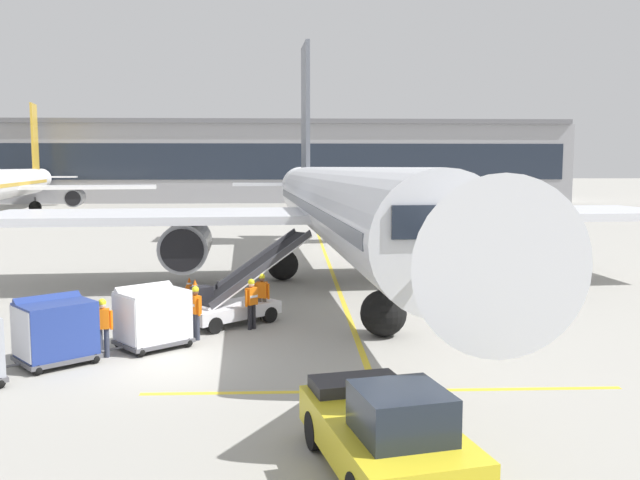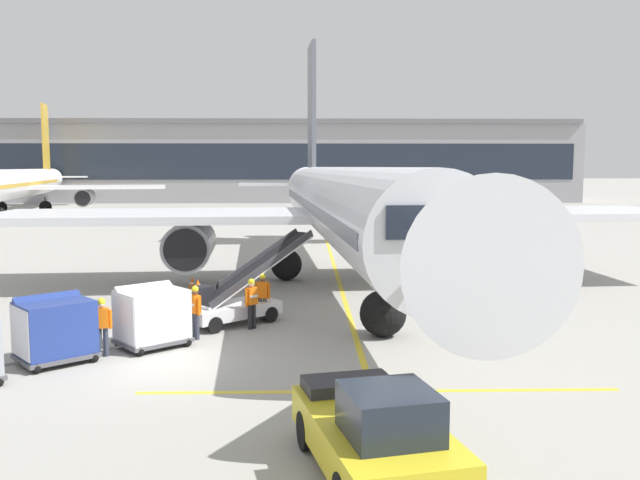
{
  "view_description": "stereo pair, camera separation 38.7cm",
  "coord_description": "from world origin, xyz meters",
  "px_view_note": "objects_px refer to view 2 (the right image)",
  "views": [
    {
      "loc": [
        3.63,
        -18.21,
        5.54
      ],
      "look_at": [
        4.54,
        4.28,
        3.07
      ],
      "focal_mm": 37.65,
      "sensor_mm": 36.0,
      "label": 1
    },
    {
      "loc": [
        4.02,
        -18.22,
        5.54
      ],
      "look_at": [
        4.54,
        4.28,
        3.07
      ],
      "focal_mm": 37.65,
      "sensor_mm": 36.0,
      "label": 2
    }
  ],
  "objects_px": {
    "baggage_cart_lead": "(151,315)",
    "ground_crew_marshaller": "(102,323)",
    "baggage_cart_second": "(54,328)",
    "safety_cone_engine_keepout": "(192,284)",
    "pushback_tug": "(376,432)",
    "safety_cone_wingtip": "(198,287)",
    "ground_crew_wingwalker": "(195,309)",
    "parked_airplane": "(342,206)",
    "ground_crew_by_carts": "(252,300)",
    "distant_airplane": "(21,184)",
    "ground_crew_by_loader": "(263,294)",
    "belt_loader": "(236,298)"
  },
  "relations": [
    {
      "from": "parked_airplane",
      "to": "safety_cone_wingtip",
      "type": "bearing_deg",
      "value": -154.43
    },
    {
      "from": "pushback_tug",
      "to": "distant_airplane",
      "type": "height_order",
      "value": "distant_airplane"
    },
    {
      "from": "distant_airplane",
      "to": "ground_crew_wingwalker",
      "type": "bearing_deg",
      "value": -63.0
    },
    {
      "from": "baggage_cart_lead",
      "to": "pushback_tug",
      "type": "distance_m",
      "value": 10.71
    },
    {
      "from": "ground_crew_by_carts",
      "to": "ground_crew_wingwalker",
      "type": "height_order",
      "value": "same"
    },
    {
      "from": "baggage_cart_second",
      "to": "safety_cone_engine_keepout",
      "type": "height_order",
      "value": "baggage_cart_second"
    },
    {
      "from": "baggage_cart_second",
      "to": "ground_crew_by_carts",
      "type": "distance_m",
      "value": 6.53
    },
    {
      "from": "safety_cone_engine_keepout",
      "to": "distant_airplane",
      "type": "height_order",
      "value": "distant_airplane"
    },
    {
      "from": "ground_crew_marshaller",
      "to": "safety_cone_wingtip",
      "type": "distance_m",
      "value": 9.63
    },
    {
      "from": "belt_loader",
      "to": "baggage_cart_lead",
      "type": "height_order",
      "value": "belt_loader"
    },
    {
      "from": "safety_cone_wingtip",
      "to": "ground_crew_marshaller",
      "type": "bearing_deg",
      "value": -97.62
    },
    {
      "from": "baggage_cart_lead",
      "to": "safety_cone_engine_keepout",
      "type": "xyz_separation_m",
      "value": [
        -0.28,
        9.25,
        -0.68
      ]
    },
    {
      "from": "baggage_cart_lead",
      "to": "safety_cone_wingtip",
      "type": "distance_m",
      "value": 8.49
    },
    {
      "from": "parked_airplane",
      "to": "ground_crew_marshaller",
      "type": "bearing_deg",
      "value": -121.44
    },
    {
      "from": "ground_crew_by_carts",
      "to": "distant_airplane",
      "type": "xyz_separation_m",
      "value": [
        -31.78,
        57.72,
        2.52
      ]
    },
    {
      "from": "baggage_cart_lead",
      "to": "safety_cone_engine_keepout",
      "type": "height_order",
      "value": "baggage_cart_lead"
    },
    {
      "from": "belt_loader",
      "to": "baggage_cart_second",
      "type": "distance_m",
      "value": 6.67
    },
    {
      "from": "ground_crew_marshaller",
      "to": "safety_cone_wingtip",
      "type": "bearing_deg",
      "value": 82.38
    },
    {
      "from": "pushback_tug",
      "to": "safety_cone_wingtip",
      "type": "xyz_separation_m",
      "value": [
        -5.91,
        17.34,
        -0.49
      ]
    },
    {
      "from": "baggage_cart_lead",
      "to": "ground_crew_by_carts",
      "type": "bearing_deg",
      "value": 37.2
    },
    {
      "from": "parked_airplane",
      "to": "ground_crew_marshaller",
      "type": "distance_m",
      "value": 15.01
    },
    {
      "from": "belt_loader",
      "to": "safety_cone_engine_keepout",
      "type": "bearing_deg",
      "value": 112.89
    },
    {
      "from": "ground_crew_by_loader",
      "to": "safety_cone_engine_keepout",
      "type": "relative_size",
      "value": 2.65
    },
    {
      "from": "ground_crew_by_loader",
      "to": "ground_crew_by_carts",
      "type": "height_order",
      "value": "same"
    },
    {
      "from": "ground_crew_by_carts",
      "to": "distant_airplane",
      "type": "height_order",
      "value": "distant_airplane"
    },
    {
      "from": "baggage_cart_lead",
      "to": "distant_airplane",
      "type": "xyz_separation_m",
      "value": [
        -28.87,
        59.93,
        2.52
      ]
    },
    {
      "from": "belt_loader",
      "to": "distant_airplane",
      "type": "xyz_separation_m",
      "value": [
        -31.16,
        56.78,
        2.63
      ]
    },
    {
      "from": "safety_cone_engine_keepout",
      "to": "safety_cone_wingtip",
      "type": "bearing_deg",
      "value": -65.06
    },
    {
      "from": "safety_cone_wingtip",
      "to": "ground_crew_by_carts",
      "type": "bearing_deg",
      "value": -65.63
    },
    {
      "from": "belt_loader",
      "to": "baggage_cart_lead",
      "type": "relative_size",
      "value": 1.84
    },
    {
      "from": "pushback_tug",
      "to": "ground_crew_by_carts",
      "type": "relative_size",
      "value": 2.73
    },
    {
      "from": "belt_loader",
      "to": "pushback_tug",
      "type": "bearing_deg",
      "value": -72.91
    },
    {
      "from": "pushback_tug",
      "to": "ground_crew_by_carts",
      "type": "height_order",
      "value": "pushback_tug"
    },
    {
      "from": "baggage_cart_lead",
      "to": "pushback_tug",
      "type": "relative_size",
      "value": 0.54
    },
    {
      "from": "parked_airplane",
      "to": "pushback_tug",
      "type": "xyz_separation_m",
      "value": [
        -0.52,
        -20.42,
        -2.85
      ]
    },
    {
      "from": "pushback_tug",
      "to": "ground_crew_wingwalker",
      "type": "relative_size",
      "value": 2.73
    },
    {
      "from": "baggage_cart_lead",
      "to": "ground_crew_wingwalker",
      "type": "height_order",
      "value": "baggage_cart_lead"
    },
    {
      "from": "ground_crew_wingwalker",
      "to": "ground_crew_by_carts",
      "type": "bearing_deg",
      "value": 38.01
    },
    {
      "from": "baggage_cart_second",
      "to": "safety_cone_engine_keepout",
      "type": "bearing_deg",
      "value": 79.17
    },
    {
      "from": "safety_cone_engine_keepout",
      "to": "belt_loader",
      "type": "bearing_deg",
      "value": -67.11
    },
    {
      "from": "pushback_tug",
      "to": "ground_crew_marshaller",
      "type": "relative_size",
      "value": 2.73
    },
    {
      "from": "baggage_cart_lead",
      "to": "ground_crew_marshaller",
      "type": "height_order",
      "value": "baggage_cart_lead"
    },
    {
      "from": "parked_airplane",
      "to": "ground_crew_by_carts",
      "type": "relative_size",
      "value": 23.85
    },
    {
      "from": "ground_crew_by_loader",
      "to": "distant_airplane",
      "type": "height_order",
      "value": "distant_airplane"
    },
    {
      "from": "pushback_tug",
      "to": "ground_crew_by_carts",
      "type": "distance_m",
      "value": 11.51
    },
    {
      "from": "ground_crew_wingwalker",
      "to": "distant_airplane",
      "type": "relative_size",
      "value": 0.04
    },
    {
      "from": "parked_airplane",
      "to": "ground_crew_wingwalker",
      "type": "relative_size",
      "value": 23.85
    },
    {
      "from": "belt_loader",
      "to": "ground_crew_wingwalker",
      "type": "relative_size",
      "value": 2.73
    },
    {
      "from": "belt_loader",
      "to": "pushback_tug",
      "type": "relative_size",
      "value": 1.0
    },
    {
      "from": "belt_loader",
      "to": "parked_airplane",
      "type": "bearing_deg",
      "value": 63.29
    }
  ]
}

